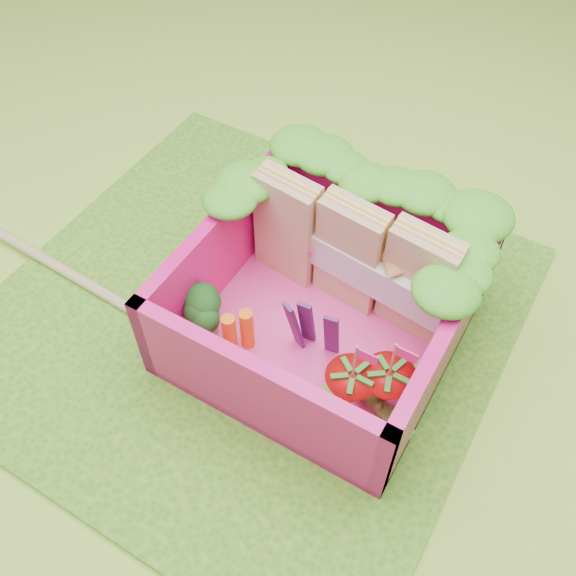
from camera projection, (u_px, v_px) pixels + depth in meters
The scene contains 13 objects.
ground at pixel (248, 316), 3.48m from camera, with size 14.00×14.00×0.00m, color #A1D43B.
placemat at pixel (248, 314), 3.46m from camera, with size 2.60×2.60×0.03m, color #408C1F.
bento_floor at pixel (321, 330), 3.35m from camera, with size 1.30×1.30×0.05m, color #F63E9A.
bento_box at pixel (323, 301), 3.15m from camera, with size 1.30×1.30×0.55m.
lettuce_ruffle at pixel (371, 196), 3.14m from camera, with size 1.43×0.77×0.11m.
sandwich_stack at pixel (351, 254), 3.24m from camera, with size 1.14×0.30×0.62m.
broccoli at pixel (204, 311), 3.18m from camera, with size 0.34×0.34×0.24m.
carrot_sticks at pixel (238, 332), 3.16m from camera, with size 0.13×0.14×0.26m.
purple_wedges at pixel (311, 327), 3.10m from camera, with size 0.25×0.08×0.38m.
strawberry_left at pixel (350, 390), 2.95m from camera, with size 0.25×0.25×0.49m.
strawberry_right at pixel (386, 388), 2.96m from camera, with size 0.25×0.25×0.49m.
snap_peas at pixel (371, 394), 3.06m from camera, with size 0.56×0.65×0.05m.
chopsticks at pixel (77, 278), 3.58m from camera, with size 2.45×0.17×0.04m.
Camera 1 is at (1.23, -1.66, 2.80)m, focal length 40.00 mm.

